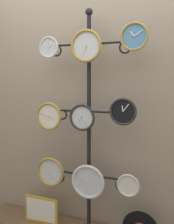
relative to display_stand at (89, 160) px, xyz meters
name	(u,v)px	position (x,y,z in m)	size (l,w,h in m)	color
shop_wall	(95,89)	(0.00, 0.16, 0.66)	(4.40, 0.04, 2.80)	gray
display_stand	(89,160)	(0.00, 0.00, 0.00)	(0.77, 0.37, 2.12)	black
clock_top_left	(49,47)	(-0.36, -0.09, 1.05)	(0.20, 0.04, 0.20)	silver
clock_top_center	(86,46)	(0.01, -0.09, 1.04)	(0.29, 0.04, 0.29)	silver
clock_top_right	(134,37)	(0.43, -0.10, 1.09)	(0.23, 0.04, 0.23)	#4C84B2
clock_middle_left	(49,116)	(-0.36, -0.11, 0.42)	(0.26, 0.04, 0.26)	silver
clock_middle_center	(82,118)	(-0.03, -0.10, 0.42)	(0.24, 0.04, 0.24)	silver
clock_middle_right	(123,112)	(0.35, -0.11, 0.49)	(0.23, 0.04, 0.23)	black
clock_bottom_left	(51,172)	(-0.35, -0.11, -0.12)	(0.29, 0.04, 0.29)	silver
clock_bottom_center	(88,182)	(0.03, -0.11, -0.16)	(0.32, 0.04, 0.32)	silver
clock_bottom_right	(128,185)	(0.40, -0.09, -0.16)	(0.20, 0.04, 0.20)	silver
picture_frame	(41,210)	(-0.48, -0.08, -0.54)	(0.36, 0.02, 0.27)	gold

